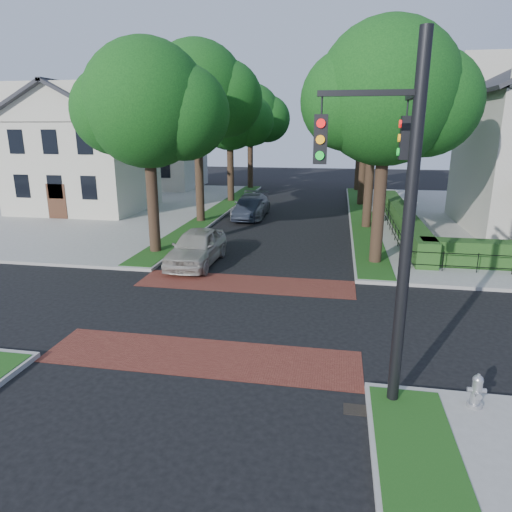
{
  "coord_description": "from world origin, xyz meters",
  "views": [
    {
      "loc": [
        3.6,
        -14.43,
        6.3
      ],
      "look_at": [
        0.68,
        1.9,
        1.6
      ],
      "focal_mm": 32.0,
      "sensor_mm": 36.0,
      "label": 1
    }
  ],
  "objects_px": {
    "parked_car_front": "(197,247)",
    "parked_car_rear": "(251,206)",
    "traffic_signal": "(398,205)",
    "fire_hydrant": "(477,391)",
    "parked_car_middle": "(249,210)"
  },
  "relations": [
    {
      "from": "traffic_signal",
      "to": "parked_car_front",
      "type": "bearing_deg",
      "value": 127.7
    },
    {
      "from": "parked_car_rear",
      "to": "traffic_signal",
      "type": "bearing_deg",
      "value": -72.51
    },
    {
      "from": "traffic_signal",
      "to": "parked_car_rear",
      "type": "relative_size",
      "value": 1.45
    },
    {
      "from": "traffic_signal",
      "to": "parked_car_front",
      "type": "xyz_separation_m",
      "value": [
        -7.73,
        10.0,
        -3.87
      ]
    },
    {
      "from": "traffic_signal",
      "to": "parked_car_front",
      "type": "distance_m",
      "value": 13.22
    },
    {
      "from": "parked_car_middle",
      "to": "parked_car_rear",
      "type": "xyz_separation_m",
      "value": [
        -0.06,
        1.14,
        0.09
      ]
    },
    {
      "from": "fire_hydrant",
      "to": "parked_car_front",
      "type": "bearing_deg",
      "value": 147.91
    },
    {
      "from": "parked_car_front",
      "to": "fire_hydrant",
      "type": "relative_size",
      "value": 5.99
    },
    {
      "from": "fire_hydrant",
      "to": "parked_car_rear",
      "type": "bearing_deg",
      "value": 126.98
    },
    {
      "from": "traffic_signal",
      "to": "parked_car_front",
      "type": "relative_size",
      "value": 1.63
    },
    {
      "from": "traffic_signal",
      "to": "parked_car_rear",
      "type": "xyz_separation_m",
      "value": [
        -7.42,
        22.28,
        -3.9
      ]
    },
    {
      "from": "parked_car_middle",
      "to": "traffic_signal",
      "type": "bearing_deg",
      "value": -68.64
    },
    {
      "from": "traffic_signal",
      "to": "parked_car_middle",
      "type": "relative_size",
      "value": 1.85
    },
    {
      "from": "parked_car_front",
      "to": "parked_car_rear",
      "type": "bearing_deg",
      "value": 89.38
    },
    {
      "from": "traffic_signal",
      "to": "fire_hydrant",
      "type": "distance_m",
      "value": 4.64
    }
  ]
}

